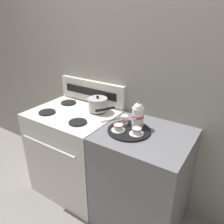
# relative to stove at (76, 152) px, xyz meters

# --- Properties ---
(ground_plane) EXTENTS (6.00, 6.00, 0.00)m
(ground_plane) POSITION_rel_stove_xyz_m (0.36, 0.00, -0.45)
(ground_plane) COLOR gray
(wall_back) EXTENTS (6.00, 0.05, 2.20)m
(wall_back) POSITION_rel_stove_xyz_m (0.36, 0.35, 0.65)
(wall_back) COLOR #9E998E
(wall_back) RESTS_ON ground
(stove) EXTENTS (0.79, 0.67, 0.91)m
(stove) POSITION_rel_stove_xyz_m (0.00, 0.00, 0.00)
(stove) COLOR silver
(stove) RESTS_ON ground
(control_panel) EXTENTS (0.78, 0.05, 0.22)m
(control_panel) POSITION_rel_stove_xyz_m (0.00, 0.30, 0.57)
(control_panel) COLOR silver
(control_panel) RESTS_ON stove
(side_counter) EXTENTS (0.70, 0.64, 0.90)m
(side_counter) POSITION_rel_stove_xyz_m (0.76, 0.00, -0.00)
(side_counter) COLOR slate
(side_counter) RESTS_ON ground
(saucepan) EXTENTS (0.30, 0.27, 0.15)m
(saucepan) POSITION_rel_stove_xyz_m (0.19, 0.14, 0.52)
(saucepan) COLOR #B7B7BC
(saucepan) RESTS_ON stove
(serving_tray) EXTENTS (0.34, 0.34, 0.01)m
(serving_tray) POSITION_rel_stove_xyz_m (0.63, -0.03, 0.45)
(serving_tray) COLOR black
(serving_tray) RESTS_ON side_counter
(teapot) EXTENTS (0.10, 0.16, 0.22)m
(teapot) POSITION_rel_stove_xyz_m (0.65, 0.06, 0.56)
(teapot) COLOR white
(teapot) RESTS_ON serving_tray
(teacup_left) EXTENTS (0.11, 0.11, 0.05)m
(teacup_left) POSITION_rel_stove_xyz_m (0.56, -0.09, 0.49)
(teacup_left) COLOR white
(teacup_left) RESTS_ON serving_tray
(teacup_right) EXTENTS (0.11, 0.11, 0.05)m
(teacup_right) POSITION_rel_stove_xyz_m (0.71, -0.06, 0.49)
(teacup_right) COLOR white
(teacup_right) RESTS_ON serving_tray
(creamer_jug) EXTENTS (0.06, 0.06, 0.07)m
(creamer_jug) POSITION_rel_stove_xyz_m (0.54, 0.04, 0.50)
(creamer_jug) COLOR white
(creamer_jug) RESTS_ON serving_tray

